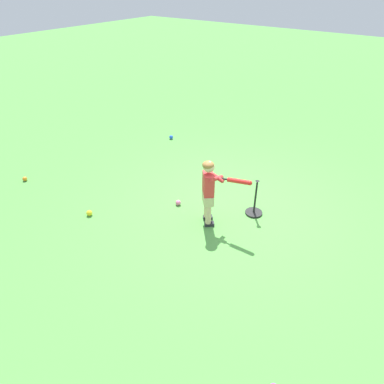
{
  "coord_description": "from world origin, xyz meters",
  "views": [
    {
      "loc": [
        -4.24,
        -2.25,
        3.38
      ],
      "look_at": [
        -0.59,
        0.45,
        0.45
      ],
      "focal_mm": 32.5,
      "sensor_mm": 36.0,
      "label": 1
    }
  ],
  "objects_px": {
    "child_batter": "(210,187)",
    "play_ball_near_batter": "(178,203)",
    "play_ball_far_left": "(25,179)",
    "batting_tee": "(254,208)",
    "play_ball_far_right": "(89,213)",
    "play_ball_by_bucket": "(171,137)"
  },
  "relations": [
    {
      "from": "play_ball_by_bucket",
      "to": "play_ball_far_right",
      "type": "bearing_deg",
      "value": -164.76
    },
    {
      "from": "play_ball_far_left",
      "to": "play_ball_far_right",
      "type": "xyz_separation_m",
      "value": [
        0.01,
        -1.85,
        0.01
      ]
    },
    {
      "from": "child_batter",
      "to": "batting_tee",
      "type": "relative_size",
      "value": 1.74
    },
    {
      "from": "child_batter",
      "to": "play_ball_far_right",
      "type": "distance_m",
      "value": 2.03
    },
    {
      "from": "play_ball_by_bucket",
      "to": "batting_tee",
      "type": "bearing_deg",
      "value": -116.5
    },
    {
      "from": "play_ball_far_left",
      "to": "play_ball_far_right",
      "type": "relative_size",
      "value": 0.88
    },
    {
      "from": "child_batter",
      "to": "play_ball_near_batter",
      "type": "distance_m",
      "value": 0.92
    },
    {
      "from": "child_batter",
      "to": "play_ball_by_bucket",
      "type": "distance_m",
      "value": 3.34
    },
    {
      "from": "play_ball_by_bucket",
      "to": "play_ball_far_left",
      "type": "xyz_separation_m",
      "value": [
        -3.13,
        1.0,
        -0.0
      ]
    },
    {
      "from": "play_ball_by_bucket",
      "to": "child_batter",
      "type": "bearing_deg",
      "value": -130.04
    },
    {
      "from": "child_batter",
      "to": "play_ball_near_batter",
      "type": "height_order",
      "value": "child_batter"
    },
    {
      "from": "play_ball_by_bucket",
      "to": "play_ball_near_batter",
      "type": "height_order",
      "value": "same"
    },
    {
      "from": "play_ball_near_batter",
      "to": "batting_tee",
      "type": "distance_m",
      "value": 1.27
    },
    {
      "from": "play_ball_far_left",
      "to": "child_batter",
      "type": "bearing_deg",
      "value": -73.88
    },
    {
      "from": "play_ball_near_batter",
      "to": "batting_tee",
      "type": "relative_size",
      "value": 0.15
    },
    {
      "from": "play_ball_near_batter",
      "to": "play_ball_far_right",
      "type": "height_order",
      "value": "play_ball_far_right"
    },
    {
      "from": "play_ball_by_bucket",
      "to": "play_ball_near_batter",
      "type": "bearing_deg",
      "value": -138.05
    },
    {
      "from": "play_ball_by_bucket",
      "to": "batting_tee",
      "type": "height_order",
      "value": "batting_tee"
    },
    {
      "from": "play_ball_far_left",
      "to": "play_ball_by_bucket",
      "type": "bearing_deg",
      "value": -17.75
    },
    {
      "from": "play_ball_far_right",
      "to": "batting_tee",
      "type": "height_order",
      "value": "batting_tee"
    },
    {
      "from": "child_batter",
      "to": "play_ball_far_left",
      "type": "xyz_separation_m",
      "value": [
        -1.02,
        3.51,
        -0.61
      ]
    },
    {
      "from": "play_ball_near_batter",
      "to": "play_ball_far_right",
      "type": "distance_m",
      "value": 1.46
    }
  ]
}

